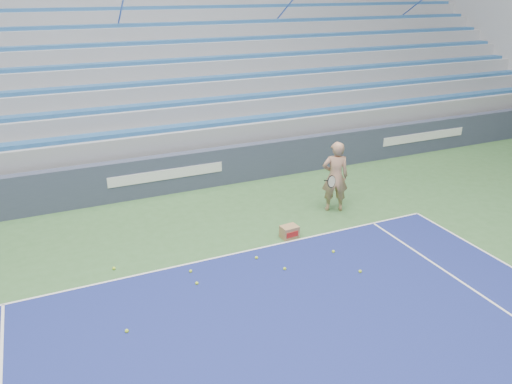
% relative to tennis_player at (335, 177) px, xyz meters
% --- Properties ---
extents(sponsor_barrier, '(30.00, 0.32, 1.10)m').
position_rel_tennis_player_xyz_m(sponsor_barrier, '(-3.65, 2.90, -0.37)').
color(sponsor_barrier, '#363E53').
rests_on(sponsor_barrier, ground).
extents(bleachers, '(31.00, 9.15, 7.30)m').
position_rel_tennis_player_xyz_m(bleachers, '(-3.65, 8.62, 1.43)').
color(bleachers, gray).
rests_on(bleachers, ground).
extents(tennis_player, '(1.00, 0.95, 1.84)m').
position_rel_tennis_player_xyz_m(tennis_player, '(0.00, 0.00, 0.00)').
color(tennis_player, tan).
rests_on(tennis_player, ground).
extents(ball_box, '(0.41, 0.33, 0.29)m').
position_rel_tennis_player_xyz_m(ball_box, '(-1.75, -0.90, -0.78)').
color(ball_box, '#9C764B').
rests_on(ball_box, ground).
extents(tennis_ball_0, '(0.07, 0.07, 0.07)m').
position_rel_tennis_player_xyz_m(tennis_ball_0, '(-2.85, -1.49, -0.89)').
color(tennis_ball_0, '#BDE92F').
rests_on(tennis_ball_0, ground).
extents(tennis_ball_1, '(0.07, 0.07, 0.07)m').
position_rel_tennis_player_xyz_m(tennis_ball_1, '(-1.15, -2.85, -0.89)').
color(tennis_ball_1, '#BDE92F').
rests_on(tennis_ball_1, ground).
extents(tennis_ball_2, '(0.07, 0.07, 0.07)m').
position_rel_tennis_player_xyz_m(tennis_ball_2, '(-1.21, -1.93, -0.89)').
color(tennis_ball_2, '#BDE92F').
rests_on(tennis_ball_2, ground).
extents(tennis_ball_3, '(0.07, 0.07, 0.07)m').
position_rel_tennis_player_xyz_m(tennis_ball_3, '(-4.30, -1.43, -0.89)').
color(tennis_ball_3, '#BDE92F').
rests_on(tennis_ball_3, ground).
extents(tennis_ball_4, '(0.07, 0.07, 0.07)m').
position_rel_tennis_player_xyz_m(tennis_ball_4, '(-2.51, -2.13, -0.89)').
color(tennis_ball_4, '#BDE92F').
rests_on(tennis_ball_4, ground).
extents(tennis_ball_5, '(0.07, 0.07, 0.07)m').
position_rel_tennis_player_xyz_m(tennis_ball_5, '(-5.85, -2.81, -0.89)').
color(tennis_ball_5, '#BDE92F').
rests_on(tennis_ball_5, ground).
extents(tennis_ball_6, '(0.07, 0.07, 0.07)m').
position_rel_tennis_player_xyz_m(tennis_ball_6, '(-5.71, -0.68, -0.89)').
color(tennis_ball_6, '#BDE92F').
rests_on(tennis_ball_6, ground).
extents(tennis_ball_7, '(0.07, 0.07, 0.07)m').
position_rel_tennis_player_xyz_m(tennis_ball_7, '(-4.32, -1.91, -0.89)').
color(tennis_ball_7, '#BDE92F').
rests_on(tennis_ball_7, ground).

